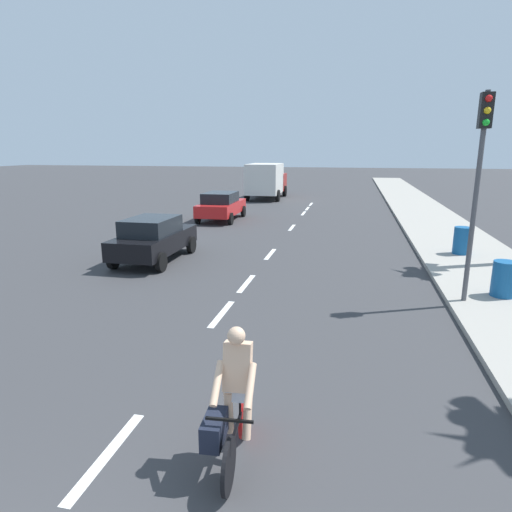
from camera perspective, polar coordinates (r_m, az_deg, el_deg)
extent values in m
plane|color=#38383A|center=(21.59, 4.32, 3.25)|extent=(160.00, 160.00, 0.00)
cube|color=#9E998E|center=(23.73, 22.69, 3.34)|extent=(3.60, 80.00, 0.14)
cube|color=white|center=(6.58, -18.75, -23.19)|extent=(0.16, 1.80, 0.01)
cube|color=white|center=(10.78, -4.46, -7.46)|extent=(0.16, 1.80, 0.01)
cube|color=white|center=(13.09, -1.25, -3.57)|extent=(0.16, 1.80, 0.01)
cube|color=white|center=(16.74, 1.87, 0.25)|extent=(0.16, 1.80, 0.01)
cube|color=white|center=(22.55, 4.68, 3.70)|extent=(0.16, 1.80, 0.01)
cube|color=white|center=(27.74, 6.18, 5.53)|extent=(0.16, 1.80, 0.01)
cube|color=white|center=(30.03, 6.68, 6.13)|extent=(0.16, 1.80, 0.01)
cube|color=white|center=(32.51, 7.14, 6.68)|extent=(0.16, 1.80, 0.01)
cylinder|color=black|center=(5.61, -3.57, -25.56)|extent=(0.09, 0.66, 0.66)
cylinder|color=red|center=(6.44, -1.51, -19.75)|extent=(0.09, 0.66, 0.66)
cube|color=black|center=(5.91, -2.47, -21.05)|extent=(0.10, 0.95, 0.04)
cylinder|color=black|center=(5.96, -2.09, -18.01)|extent=(0.03, 0.03, 0.48)
cube|color=black|center=(5.35, -3.48, -20.46)|extent=(0.56, 0.07, 0.03)
cube|color=beige|center=(5.58, -2.39, -14.08)|extent=(0.36, 0.34, 0.63)
sphere|color=beige|center=(5.34, -2.56, -10.28)|extent=(0.22, 0.22, 0.22)
cube|color=white|center=(5.79, -2.26, -16.73)|extent=(0.33, 0.24, 0.28)
cube|color=black|center=(5.66, -5.43, -21.44)|extent=(0.27, 0.54, 0.32)
cylinder|color=beige|center=(5.89, -1.11, -19.77)|extent=(0.13, 0.32, 0.62)
cylinder|color=beige|center=(5.93, -3.54, -19.55)|extent=(0.12, 0.21, 0.63)
cylinder|color=beige|center=(5.37, -0.75, -16.46)|extent=(0.12, 0.49, 0.41)
cylinder|color=beige|center=(5.44, -5.08, -16.09)|extent=(0.12, 0.49, 0.41)
cube|color=black|center=(16.08, -13.01, 1.85)|extent=(1.71, 4.07, 0.64)
cube|color=black|center=(15.79, -13.44, 3.83)|extent=(1.51, 2.12, 0.56)
cylinder|color=black|center=(17.74, -13.55, 1.68)|extent=(0.18, 0.64, 0.64)
cylinder|color=black|center=(17.06, -8.38, 1.46)|extent=(0.18, 0.64, 0.64)
cylinder|color=black|center=(15.37, -18.01, -0.43)|extent=(0.18, 0.64, 0.64)
cylinder|color=black|center=(14.59, -12.21, -0.79)|extent=(0.18, 0.64, 0.64)
cube|color=red|center=(24.95, -4.49, 6.25)|extent=(1.89, 4.37, 0.64)
cube|color=black|center=(24.67, -4.65, 7.57)|extent=(1.64, 2.28, 0.56)
cylinder|color=black|center=(26.66, -5.50, 5.90)|extent=(0.19, 0.64, 0.64)
cylinder|color=black|center=(26.19, -1.66, 5.82)|extent=(0.19, 0.64, 0.64)
cylinder|color=black|center=(23.88, -7.55, 4.95)|extent=(0.19, 0.64, 0.64)
cylinder|color=black|center=(23.35, -3.31, 4.85)|extent=(0.19, 0.64, 0.64)
cube|color=maroon|center=(38.05, 1.96, 9.59)|extent=(2.44, 2.38, 1.40)
cube|color=silver|center=(35.08, 1.14, 9.99)|extent=(2.47, 4.20, 2.30)
cylinder|color=black|center=(38.20, 0.12, 8.48)|extent=(0.29, 0.90, 0.90)
cylinder|color=black|center=(37.80, 3.73, 8.40)|extent=(0.29, 0.90, 0.90)
cylinder|color=black|center=(34.40, -1.17, 7.91)|extent=(0.29, 0.90, 0.90)
cylinder|color=black|center=(33.95, 2.82, 7.82)|extent=(0.29, 0.90, 0.90)
cylinder|color=#4C4C51|center=(11.94, 26.51, 6.08)|extent=(0.12, 0.12, 5.20)
cube|color=black|center=(11.90, 27.64, 16.37)|extent=(0.28, 0.24, 0.80)
sphere|color=red|center=(11.80, 27.94, 17.60)|extent=(0.16, 0.16, 0.16)
sphere|color=gold|center=(11.78, 27.80, 16.35)|extent=(0.16, 0.16, 0.16)
sphere|color=green|center=(11.76, 27.65, 15.09)|extent=(0.16, 0.16, 0.16)
cylinder|color=#14518C|center=(13.12, 29.48, -2.60)|extent=(0.60, 0.60, 0.93)
cylinder|color=#14518C|center=(17.77, 25.14, 1.83)|extent=(0.60, 0.60, 0.99)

